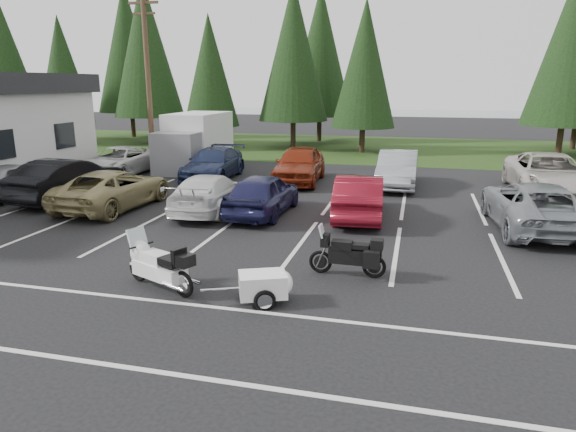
# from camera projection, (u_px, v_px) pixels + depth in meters

# --- Properties ---
(ground) EXTENTS (120.00, 120.00, 0.00)m
(ground) POSITION_uv_depth(u_px,v_px,m) (273.00, 255.00, 13.75)
(ground) COLOR black
(ground) RESTS_ON ground
(grass_strip) EXTENTS (80.00, 16.00, 0.01)m
(grass_strip) POSITION_uv_depth(u_px,v_px,m) (365.00, 148.00, 36.27)
(grass_strip) COLOR #203310
(grass_strip) RESTS_ON ground
(lake_water) EXTENTS (70.00, 50.00, 0.02)m
(lake_water) POSITION_uv_depth(u_px,v_px,m) (423.00, 119.00, 64.41)
(lake_water) COLOR slate
(lake_water) RESTS_ON ground
(utility_pole) EXTENTS (1.60, 0.26, 9.00)m
(utility_pole) POSITION_uv_depth(u_px,v_px,m) (148.00, 78.00, 26.20)
(utility_pole) COLOR #473321
(utility_pole) RESTS_ON ground
(box_truck) EXTENTS (2.40, 5.60, 2.90)m
(box_truck) POSITION_uv_depth(u_px,v_px,m) (191.00, 142.00, 27.01)
(box_truck) COLOR silver
(box_truck) RESTS_ON ground
(stall_markings) EXTENTS (32.00, 16.00, 0.01)m
(stall_markings) POSITION_uv_depth(u_px,v_px,m) (291.00, 234.00, 15.63)
(stall_markings) COLOR silver
(stall_markings) RESTS_ON ground
(conifer_0) EXTENTS (4.58, 4.58, 10.66)m
(conifer_0) POSITION_uv_depth(u_px,v_px,m) (5.00, 59.00, 39.93)
(conifer_0) COLOR #332316
(conifer_0) RESTS_ON ground
(conifer_1) EXTENTS (3.96, 3.96, 9.22)m
(conifer_1) POSITION_uv_depth(u_px,v_px,m) (62.00, 70.00, 37.50)
(conifer_1) COLOR #332316
(conifer_1) RESTS_ON ground
(conifer_2) EXTENTS (5.10, 5.10, 11.89)m
(conifer_2) POSITION_uv_depth(u_px,v_px,m) (146.00, 47.00, 37.19)
(conifer_2) COLOR #332316
(conifer_2) RESTS_ON ground
(conifer_3) EXTENTS (3.87, 3.87, 9.02)m
(conifer_3) POSITION_uv_depth(u_px,v_px,m) (210.00, 71.00, 34.99)
(conifer_3) COLOR #332316
(conifer_3) RESTS_ON ground
(conifer_4) EXTENTS (4.80, 4.80, 11.17)m
(conifer_4) POSITION_uv_depth(u_px,v_px,m) (293.00, 51.00, 34.78)
(conifer_4) COLOR #332316
(conifer_4) RESTS_ON ground
(conifer_5) EXTENTS (4.14, 4.14, 9.63)m
(conifer_5) POSITION_uv_depth(u_px,v_px,m) (365.00, 64.00, 32.60)
(conifer_5) COLOR #332316
(conifer_5) RESTS_ON ground
(conifer_6) EXTENTS (4.93, 4.93, 11.48)m
(conifer_6) POSITION_uv_depth(u_px,v_px,m) (573.00, 43.00, 29.95)
(conifer_6) COLOR #332316
(conifer_6) RESTS_ON ground
(conifer_back_a) EXTENTS (5.28, 5.28, 12.30)m
(conifer_back_a) POSITION_uv_depth(u_px,v_px,m) (127.00, 48.00, 42.01)
(conifer_back_a) COLOR #332316
(conifer_back_a) RESTS_ON ground
(conifer_back_b) EXTENTS (4.97, 4.97, 11.58)m
(conifer_back_b) POSITION_uv_depth(u_px,v_px,m) (320.00, 51.00, 38.80)
(conifer_back_b) COLOR #332316
(conifer_back_b) RESTS_ON ground
(car_near_0) EXTENTS (1.82, 4.22, 1.42)m
(car_near_0) POSITION_uv_depth(u_px,v_px,m) (14.00, 179.00, 20.60)
(car_near_0) COLOR #A3A3A8
(car_near_0) RESTS_ON ground
(car_near_1) EXTENTS (2.16, 5.10, 1.64)m
(car_near_1) POSITION_uv_depth(u_px,v_px,m) (68.00, 179.00, 20.02)
(car_near_1) COLOR black
(car_near_1) RESTS_ON ground
(car_near_2) EXTENTS (2.57, 5.20, 1.42)m
(car_near_2) POSITION_uv_depth(u_px,v_px,m) (114.00, 189.00, 18.76)
(car_near_2) COLOR olive
(car_near_2) RESTS_ON ground
(car_near_3) EXTENTS (2.14, 4.72, 1.34)m
(car_near_3) POSITION_uv_depth(u_px,v_px,m) (210.00, 193.00, 18.25)
(car_near_3) COLOR silver
(car_near_3) RESTS_ON ground
(car_near_4) EXTENTS (1.86, 4.36, 1.47)m
(car_near_4) POSITION_uv_depth(u_px,v_px,m) (263.00, 194.00, 17.80)
(car_near_4) COLOR #1A1B42
(car_near_4) RESTS_ON ground
(car_near_5) EXTENTS (1.89, 4.58, 1.47)m
(car_near_5) POSITION_uv_depth(u_px,v_px,m) (359.00, 196.00, 17.41)
(car_near_5) COLOR maroon
(car_near_5) RESTS_ON ground
(car_near_6) EXTENTS (2.89, 5.57, 1.50)m
(car_near_6) POSITION_uv_depth(u_px,v_px,m) (534.00, 206.00, 16.02)
(car_near_6) COLOR gray
(car_near_6) RESTS_ON ground
(car_far_0) EXTENTS (2.36, 5.03, 1.39)m
(car_far_0) POSITION_uv_depth(u_px,v_px,m) (119.00, 161.00, 25.45)
(car_far_0) COLOR silver
(car_far_0) RESTS_ON ground
(car_far_1) EXTENTS (2.24, 5.06, 1.44)m
(car_far_1) POSITION_uv_depth(u_px,v_px,m) (213.00, 164.00, 24.47)
(car_far_1) COLOR #1B2443
(car_far_1) RESTS_ON ground
(car_far_2) EXTENTS (2.23, 5.00, 1.67)m
(car_far_2) POSITION_uv_depth(u_px,v_px,m) (299.00, 164.00, 23.57)
(car_far_2) COLOR maroon
(car_far_2) RESTS_ON ground
(car_far_3) EXTENTS (1.66, 4.73, 1.56)m
(car_far_3) POSITION_uv_depth(u_px,v_px,m) (397.00, 169.00, 22.62)
(car_far_3) COLOR gray
(car_far_3) RESTS_ON ground
(car_far_4) EXTENTS (2.82, 6.01, 1.66)m
(car_far_4) POSITION_uv_depth(u_px,v_px,m) (548.00, 174.00, 21.07)
(car_far_4) COLOR beige
(car_far_4) RESTS_ON ground
(touring_motorcycle) EXTENTS (2.45, 1.60, 1.31)m
(touring_motorcycle) POSITION_uv_depth(u_px,v_px,m) (159.00, 261.00, 11.32)
(touring_motorcycle) COLOR white
(touring_motorcycle) RESTS_ON ground
(cargo_trailer) EXTENTS (1.62, 1.29, 0.66)m
(cargo_trailer) POSITION_uv_depth(u_px,v_px,m) (263.00, 288.00, 10.69)
(cargo_trailer) COLOR white
(cargo_trailer) RESTS_ON ground
(adventure_motorcycle) EXTENTS (2.05, 0.75, 1.24)m
(adventure_motorcycle) POSITION_uv_depth(u_px,v_px,m) (347.00, 251.00, 12.13)
(adventure_motorcycle) COLOR black
(adventure_motorcycle) RESTS_ON ground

